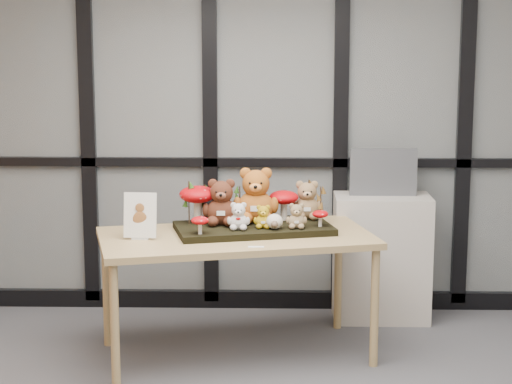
{
  "coord_description": "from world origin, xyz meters",
  "views": [
    {
      "loc": [
        0.01,
        -3.89,
        2.03
      ],
      "look_at": [
        -0.11,
        1.46,
        1.03
      ],
      "focal_mm": 65.0,
      "sensor_mm": 36.0,
      "label": 1
    }
  ],
  "objects_px": {
    "plush_cream_hedgehog": "(275,221)",
    "mushroom_back_right": "(284,204)",
    "mushroom_front_left": "(200,224)",
    "bear_pooh_yellow": "(256,192)",
    "bear_beige_small": "(297,214)",
    "cabinet": "(381,258)",
    "mushroom_front_right": "(320,218)",
    "mushroom_back_left": "(198,202)",
    "display_table": "(236,245)",
    "bear_tan_back": "(307,198)",
    "diorama_tray": "(254,228)",
    "bear_small_yellow": "(263,215)",
    "monitor": "(383,172)",
    "bear_white_bow": "(239,214)",
    "sign_holder": "(140,218)",
    "bear_brown_medium": "(222,199)"
  },
  "relations": [
    {
      "from": "monitor",
      "to": "diorama_tray",
      "type": "bearing_deg",
      "value": -141.96
    },
    {
      "from": "bear_tan_back",
      "to": "mushroom_front_right",
      "type": "distance_m",
      "value": 0.25
    },
    {
      "from": "bear_pooh_yellow",
      "to": "bear_white_bow",
      "type": "distance_m",
      "value": 0.25
    },
    {
      "from": "cabinet",
      "to": "monitor",
      "type": "height_order",
      "value": "monitor"
    },
    {
      "from": "mushroom_front_right",
      "to": "cabinet",
      "type": "xyz_separation_m",
      "value": [
        0.45,
        0.68,
        -0.42
      ]
    },
    {
      "from": "bear_tan_back",
      "to": "sign_holder",
      "type": "relative_size",
      "value": 0.96
    },
    {
      "from": "bear_tan_back",
      "to": "mushroom_front_left",
      "type": "bearing_deg",
      "value": -159.13
    },
    {
      "from": "plush_cream_hedgehog",
      "to": "mushroom_back_right",
      "type": "xyz_separation_m",
      "value": [
        0.06,
        0.26,
        0.05
      ]
    },
    {
      "from": "mushroom_back_left",
      "to": "mushroom_back_right",
      "type": "bearing_deg",
      "value": 8.96
    },
    {
      "from": "bear_small_yellow",
      "to": "monitor",
      "type": "bearing_deg",
      "value": 28.93
    },
    {
      "from": "diorama_tray",
      "to": "bear_small_yellow",
      "type": "xyz_separation_m",
      "value": [
        0.06,
        -0.07,
        0.1
      ]
    },
    {
      "from": "bear_small_yellow",
      "to": "mushroom_front_right",
      "type": "xyz_separation_m",
      "value": [
        0.34,
        0.04,
        -0.02
      ]
    },
    {
      "from": "mushroom_front_right",
      "to": "mushroom_back_left",
      "type": "bearing_deg",
      "value": 172.54
    },
    {
      "from": "plush_cream_hedgehog",
      "to": "mushroom_front_left",
      "type": "xyz_separation_m",
      "value": [
        -0.43,
        -0.14,
        0.01
      ]
    },
    {
      "from": "diorama_tray",
      "to": "bear_small_yellow",
      "type": "relative_size",
      "value": 6.03
    },
    {
      "from": "display_table",
      "to": "bear_tan_back",
      "type": "xyz_separation_m",
      "value": [
        0.43,
        0.29,
        0.24
      ]
    },
    {
      "from": "bear_white_bow",
      "to": "cabinet",
      "type": "xyz_separation_m",
      "value": [
        0.94,
        0.76,
        -0.46
      ]
    },
    {
      "from": "diorama_tray",
      "to": "bear_tan_back",
      "type": "height_order",
      "value": "bear_tan_back"
    },
    {
      "from": "bear_tan_back",
      "to": "plush_cream_hedgehog",
      "type": "height_order",
      "value": "bear_tan_back"
    },
    {
      "from": "mushroom_front_left",
      "to": "cabinet",
      "type": "distance_m",
      "value": 1.52
    },
    {
      "from": "display_table",
      "to": "plush_cream_hedgehog",
      "type": "relative_size",
      "value": 17.57
    },
    {
      "from": "bear_tan_back",
      "to": "bear_small_yellow",
      "type": "distance_m",
      "value": 0.39
    },
    {
      "from": "bear_small_yellow",
      "to": "cabinet",
      "type": "xyz_separation_m",
      "value": [
        0.8,
        0.72,
        -0.45
      ]
    },
    {
      "from": "bear_pooh_yellow",
      "to": "sign_holder",
      "type": "bearing_deg",
      "value": -169.55
    },
    {
      "from": "mushroom_back_left",
      "to": "bear_tan_back",
      "type": "bearing_deg",
      "value": 10.84
    },
    {
      "from": "mushroom_front_right",
      "to": "cabinet",
      "type": "bearing_deg",
      "value": 56.19
    },
    {
      "from": "bear_white_bow",
      "to": "bear_beige_small",
      "type": "height_order",
      "value": "bear_white_bow"
    },
    {
      "from": "diorama_tray",
      "to": "sign_holder",
      "type": "height_order",
      "value": "sign_holder"
    },
    {
      "from": "bear_pooh_yellow",
      "to": "mushroom_front_left",
      "type": "relative_size",
      "value": 3.24
    },
    {
      "from": "mushroom_back_left",
      "to": "mushroom_front_right",
      "type": "distance_m",
      "value": 0.76
    },
    {
      "from": "mushroom_back_right",
      "to": "bear_white_bow",
      "type": "bearing_deg",
      "value": -135.27
    },
    {
      "from": "bear_brown_medium",
      "to": "bear_small_yellow",
      "type": "relative_size",
      "value": 2.0
    },
    {
      "from": "mushroom_front_left",
      "to": "mushroom_front_right",
      "type": "xyz_separation_m",
      "value": [
        0.71,
        0.22,
        -0.0
      ]
    },
    {
      "from": "bear_brown_medium",
      "to": "cabinet",
      "type": "xyz_separation_m",
      "value": [
        1.05,
        0.62,
        -0.52
      ]
    },
    {
      "from": "display_table",
      "to": "bear_beige_small",
      "type": "height_order",
      "value": "bear_beige_small"
    },
    {
      "from": "display_table",
      "to": "plush_cream_hedgehog",
      "type": "height_order",
      "value": "plush_cream_hedgehog"
    },
    {
      "from": "diorama_tray",
      "to": "bear_small_yellow",
      "type": "distance_m",
      "value": 0.13
    },
    {
      "from": "bear_beige_small",
      "to": "monitor",
      "type": "distance_m",
      "value": 0.96
    },
    {
      "from": "bear_tan_back",
      "to": "mushroom_back_left",
      "type": "distance_m",
      "value": 0.69
    },
    {
      "from": "bear_brown_medium",
      "to": "plush_cream_hedgehog",
      "type": "distance_m",
      "value": 0.36
    },
    {
      "from": "cabinet",
      "to": "display_table",
      "type": "bearing_deg",
      "value": -142.38
    },
    {
      "from": "bear_brown_medium",
      "to": "sign_holder",
      "type": "bearing_deg",
      "value": -167.41
    },
    {
      "from": "mushroom_back_left",
      "to": "bear_beige_small",
      "type": "bearing_deg",
      "value": -13.23
    },
    {
      "from": "diorama_tray",
      "to": "mushroom_front_left",
      "type": "distance_m",
      "value": 0.4
    },
    {
      "from": "diorama_tray",
      "to": "mushroom_back_right",
      "type": "distance_m",
      "value": 0.27
    },
    {
      "from": "bear_brown_medium",
      "to": "mushroom_back_right",
      "type": "relative_size",
      "value": 1.51
    },
    {
      "from": "bear_pooh_yellow",
      "to": "bear_beige_small",
      "type": "xyz_separation_m",
      "value": [
        0.25,
        -0.17,
        -0.1
      ]
    },
    {
      "from": "bear_white_bow",
      "to": "mushroom_back_right",
      "type": "relative_size",
      "value": 0.88
    },
    {
      "from": "bear_beige_small",
      "to": "cabinet",
      "type": "relative_size",
      "value": 0.19
    },
    {
      "from": "mushroom_front_left",
      "to": "cabinet",
      "type": "height_order",
      "value": "mushroom_front_left"
    }
  ]
}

